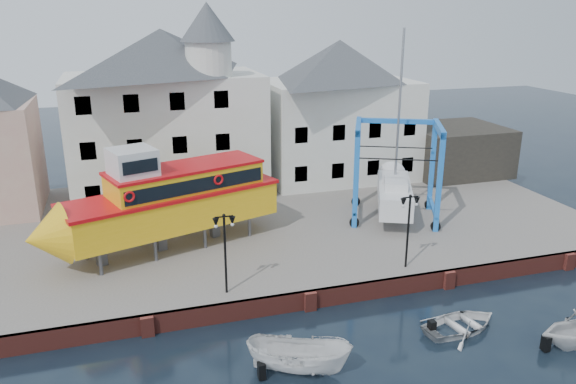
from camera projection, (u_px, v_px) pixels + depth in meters
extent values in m
plane|color=black|center=(310.00, 310.00, 28.46)|extent=(140.00, 140.00, 0.00)
cube|color=#615C58|center=(257.00, 225.00, 38.30)|extent=(44.00, 22.00, 1.00)
cube|color=maroon|center=(309.00, 300.00, 28.41)|extent=(44.00, 0.25, 1.00)
cube|color=maroon|center=(147.00, 326.00, 26.03)|extent=(0.60, 0.36, 1.00)
cube|color=maroon|center=(310.00, 301.00, 28.26)|extent=(0.60, 0.36, 1.00)
cube|color=maroon|center=(449.00, 280.00, 30.49)|extent=(0.60, 0.36, 1.00)
cube|color=maroon|center=(569.00, 261.00, 32.72)|extent=(0.60, 0.36, 1.00)
cube|color=silver|center=(167.00, 135.00, 42.17)|extent=(14.00, 8.00, 9.00)
pyramid|color=#363A3F|center=(161.00, 52.00, 40.27)|extent=(14.00, 8.00, 3.20)
cube|color=black|center=(93.00, 194.00, 37.93)|extent=(1.00, 0.08, 1.20)
cube|color=black|center=(139.00, 190.00, 38.77)|extent=(1.00, 0.08, 1.20)
cube|color=black|center=(182.00, 186.00, 39.61)|extent=(1.00, 0.08, 1.20)
cube|color=black|center=(224.00, 183.00, 40.44)|extent=(1.00, 0.08, 1.20)
cube|color=black|center=(88.00, 151.00, 37.00)|extent=(1.00, 0.08, 1.20)
cube|color=black|center=(135.00, 148.00, 37.84)|extent=(1.00, 0.08, 1.20)
cube|color=black|center=(180.00, 145.00, 38.68)|extent=(1.00, 0.08, 1.20)
cube|color=black|center=(223.00, 142.00, 39.51)|extent=(1.00, 0.08, 1.20)
cube|color=black|center=(83.00, 106.00, 36.07)|extent=(1.00, 0.08, 1.20)
cube|color=black|center=(131.00, 103.00, 36.91)|extent=(1.00, 0.08, 1.20)
cube|color=black|center=(177.00, 101.00, 37.74)|extent=(1.00, 0.08, 1.20)
cube|color=black|center=(221.00, 99.00, 38.58)|extent=(1.00, 0.08, 1.20)
cylinder|color=silver|center=(209.00, 59.00, 39.05)|extent=(3.20, 3.20, 2.40)
cone|color=#363A3F|center=(207.00, 22.00, 38.27)|extent=(3.80, 3.80, 2.60)
cube|color=silver|center=(337.00, 129.00, 46.68)|extent=(12.00, 8.00, 8.00)
pyramid|color=#363A3F|center=(339.00, 60.00, 44.94)|extent=(12.00, 8.00, 3.20)
cube|color=black|center=(301.00, 174.00, 42.57)|extent=(1.00, 0.08, 1.20)
cube|color=black|center=(338.00, 171.00, 43.41)|extent=(1.00, 0.08, 1.20)
cube|color=black|center=(373.00, 168.00, 44.25)|extent=(1.00, 0.08, 1.20)
cube|color=black|center=(407.00, 165.00, 45.08)|extent=(1.00, 0.08, 1.20)
cube|color=black|center=(301.00, 135.00, 41.64)|extent=(1.00, 0.08, 1.20)
cube|color=black|center=(339.00, 133.00, 42.48)|extent=(1.00, 0.08, 1.20)
cube|color=black|center=(375.00, 130.00, 43.32)|extent=(1.00, 0.08, 1.20)
cube|color=black|center=(410.00, 128.00, 44.15)|extent=(1.00, 0.08, 1.20)
cube|color=black|center=(454.00, 150.00, 48.28)|extent=(8.00, 7.00, 4.00)
cylinder|color=black|center=(225.00, 256.00, 27.50)|extent=(0.12, 0.12, 4.00)
cube|color=black|center=(224.00, 217.00, 26.87)|extent=(0.90, 0.06, 0.06)
sphere|color=black|center=(224.00, 215.00, 26.84)|extent=(0.16, 0.16, 0.16)
cone|color=black|center=(216.00, 223.00, 26.84)|extent=(0.32, 0.32, 0.45)
sphere|color=silver|center=(216.00, 226.00, 26.89)|extent=(0.18, 0.18, 0.18)
cone|color=black|center=(232.00, 221.00, 27.06)|extent=(0.32, 0.32, 0.45)
sphere|color=silver|center=(232.00, 224.00, 27.12)|extent=(0.18, 0.18, 0.18)
cylinder|color=black|center=(408.00, 233.00, 30.29)|extent=(0.12, 0.12, 4.00)
cube|color=black|center=(410.00, 197.00, 29.66)|extent=(0.90, 0.06, 0.06)
sphere|color=black|center=(410.00, 196.00, 29.63)|extent=(0.16, 0.16, 0.16)
cone|color=black|center=(403.00, 203.00, 29.63)|extent=(0.32, 0.32, 0.45)
sphere|color=silver|center=(403.00, 206.00, 29.68)|extent=(0.18, 0.18, 0.18)
cone|color=black|center=(417.00, 201.00, 29.85)|extent=(0.32, 0.32, 0.45)
sphere|color=silver|center=(417.00, 204.00, 29.91)|extent=(0.18, 0.18, 0.18)
cylinder|color=#59595E|center=(100.00, 263.00, 29.76)|extent=(0.25, 0.25, 1.33)
cylinder|color=#59595E|center=(86.00, 248.00, 31.67)|extent=(0.25, 0.25, 1.33)
cylinder|color=#59595E|center=(155.00, 250.00, 31.46)|extent=(0.25, 0.25, 1.33)
cylinder|color=#59595E|center=(139.00, 236.00, 33.38)|extent=(0.25, 0.25, 1.33)
cylinder|color=#59595E|center=(205.00, 237.00, 33.17)|extent=(0.25, 0.25, 1.33)
cylinder|color=#59595E|center=(186.00, 225.00, 35.09)|extent=(0.25, 0.25, 1.33)
cylinder|color=#59595E|center=(249.00, 226.00, 34.88)|extent=(0.25, 0.25, 1.33)
cylinder|color=#59595E|center=(229.00, 215.00, 36.80)|extent=(0.25, 0.25, 1.33)
cube|color=#59595E|center=(101.00, 254.00, 30.96)|extent=(0.64, 0.59, 1.33)
cube|color=#59595E|center=(161.00, 239.00, 32.91)|extent=(0.64, 0.59, 1.33)
cube|color=#59595E|center=(215.00, 226.00, 34.86)|extent=(0.64, 0.59, 1.33)
cube|color=#EAAE10|center=(173.00, 210.00, 32.89)|extent=(12.81, 7.10, 1.95)
cone|color=#EAAE10|center=(45.00, 237.00, 28.94)|extent=(2.91, 3.80, 3.36)
cube|color=red|center=(172.00, 193.00, 32.56)|extent=(13.10, 7.32, 0.19)
cube|color=#EAAE10|center=(186.00, 180.00, 32.86)|extent=(9.34, 5.65, 1.41)
cube|color=black|center=(198.00, 186.00, 31.66)|extent=(8.07, 2.74, 0.80)
cube|color=black|center=(175.00, 173.00, 34.03)|extent=(8.07, 2.74, 0.80)
cube|color=red|center=(185.00, 167.00, 32.61)|extent=(9.54, 5.79, 0.16)
cube|color=silver|center=(132.00, 163.00, 30.68)|extent=(2.91, 2.91, 1.61)
cube|color=black|center=(140.00, 167.00, 29.74)|extent=(1.85, 0.67, 0.71)
torus|color=red|center=(129.00, 197.00, 29.38)|extent=(0.63, 0.31, 0.62)
torus|color=red|center=(219.00, 180.00, 32.31)|extent=(0.63, 0.31, 0.62)
cube|color=blue|center=(356.00, 180.00, 35.54)|extent=(0.42, 0.42, 6.39)
cylinder|color=black|center=(354.00, 222.00, 36.44)|extent=(0.68, 0.48, 0.64)
cube|color=blue|center=(357.00, 163.00, 39.54)|extent=(0.42, 0.42, 6.39)
cylinder|color=black|center=(356.00, 201.00, 40.44)|extent=(0.68, 0.48, 0.64)
cube|color=blue|center=(439.00, 183.00, 34.87)|extent=(0.42, 0.42, 6.39)
cylinder|color=black|center=(436.00, 226.00, 35.77)|extent=(0.68, 0.48, 0.64)
cube|color=blue|center=(432.00, 165.00, 38.87)|extent=(0.42, 0.42, 6.39)
cylinder|color=black|center=(429.00, 205.00, 39.77)|extent=(0.68, 0.48, 0.64)
cube|color=blue|center=(358.00, 126.00, 36.60)|extent=(2.21, 4.28, 0.45)
cube|color=blue|center=(355.00, 203.00, 38.25)|extent=(2.13, 4.23, 0.19)
cube|color=blue|center=(439.00, 128.00, 35.93)|extent=(2.21, 4.28, 0.45)
cube|color=blue|center=(433.00, 207.00, 37.58)|extent=(2.13, 4.23, 0.19)
cube|color=blue|center=(397.00, 121.00, 38.26)|extent=(5.10, 2.60, 0.32)
cube|color=silver|center=(394.00, 195.00, 37.69)|extent=(4.79, 7.10, 1.46)
cone|color=silver|center=(392.00, 177.00, 41.52)|extent=(2.52, 2.21, 2.10)
cube|color=#59595E|center=(393.00, 209.00, 38.02)|extent=(0.89, 1.58, 0.64)
cube|color=silver|center=(396.00, 182.00, 36.95)|extent=(2.48, 3.10, 0.55)
cylinder|color=#99999E|center=(399.00, 108.00, 36.33)|extent=(0.21, 0.21, 10.05)
cube|color=black|center=(398.00, 159.00, 35.25)|extent=(4.48, 2.17, 0.05)
cube|color=black|center=(396.00, 147.00, 38.35)|extent=(4.48, 2.17, 0.05)
imported|color=silver|center=(299.00, 372.00, 23.57)|extent=(4.74, 3.54, 1.73)
imported|color=silver|center=(461.00, 329.00, 26.69)|extent=(4.36, 3.42, 0.82)
imported|color=silver|center=(574.00, 345.00, 25.45)|extent=(3.70, 3.22, 1.91)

